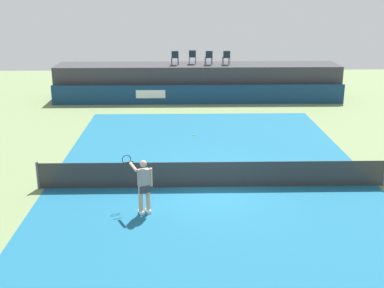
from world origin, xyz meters
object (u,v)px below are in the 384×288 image
Objects in this scene: net_post_near at (38,175)px; tennis_player at (143,185)px; spectator_chair_right at (226,57)px; net_post_far at (384,172)px; spectator_chair_center at (209,57)px; tennis_ball at (193,135)px; spectator_chair_far_left at (175,57)px; spectator_chair_left at (192,56)px.

tennis_player reaches higher than net_post_near.
spectator_chair_right is 15.83m from net_post_far.
spectator_chair_center is 8.97m from tennis_ball.
net_post_near and net_post_far have the same top height.
tennis_player is (-8.50, -2.10, 0.46)m from net_post_far.
tennis_ball is (1.79, 8.65, -0.92)m from tennis_player.
net_post_near is 4.45m from tennis_player.
tennis_player is at bearing -166.14° from net_post_far.
spectator_chair_far_left is 17.25m from tennis_player.
spectator_chair_far_left reaches higher than net_post_near.
spectator_chair_center is at bearing -179.46° from spectator_chair_right.
spectator_chair_right is 0.89× the size of net_post_near.
spectator_chair_right is (1.11, 0.01, 0.00)m from spectator_chair_center.
spectator_chair_center is 0.89× the size of net_post_far.
tennis_player reaches higher than tennis_ball.
spectator_chair_right is 13.06× the size of tennis_ball.
spectator_chair_center is at bearing 110.13° from net_post_far.
tennis_player is (3.90, -2.10, 0.46)m from net_post_near.
tennis_player is at bearing -28.30° from net_post_near.
net_post_far is 9.40m from tennis_ball.
tennis_ball is at bearing 78.33° from tennis_player.
spectator_chair_right is at bearing 0.54° from spectator_chair_center.
tennis_player is (-4.10, -17.15, -1.73)m from spectator_chair_right.
net_post_far is at bearing 13.86° from tennis_player.
spectator_chair_far_left is 2.14m from spectator_chair_center.
spectator_chair_far_left is 3.26m from spectator_chair_right.
spectator_chair_far_left is 1.00× the size of spectator_chair_center.
spectator_chair_center is 17.48m from tennis_player.
spectator_chair_center reaches higher than net_post_far.
tennis_player is at bearing -99.90° from spectator_chair_center.
net_post_near is (-8.00, -15.05, -2.19)m from spectator_chair_right.
tennis_ball is (-2.32, -8.50, -2.66)m from spectator_chair_right.
spectator_chair_far_left is 1.16m from spectator_chair_left.
spectator_chair_center is 16.69m from net_post_near.
spectator_chair_left reaches higher than tennis_player.
spectator_chair_far_left is 1.00× the size of spectator_chair_right.
net_post_far is (5.51, -15.04, -2.19)m from spectator_chair_center.
net_post_far is (12.40, 0.00, 0.00)m from net_post_near.
net_post_far is 0.56× the size of tennis_player.
spectator_chair_left reaches higher than tennis_ball.
spectator_chair_left is 0.50× the size of tennis_player.
spectator_chair_center is 0.89× the size of net_post_near.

